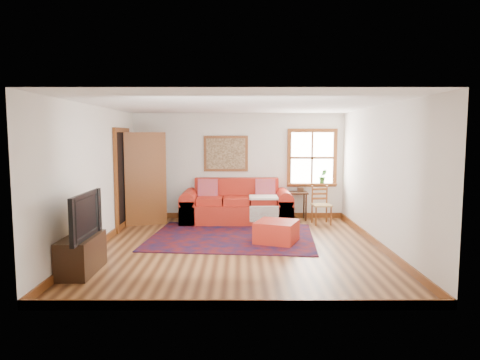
{
  "coord_description": "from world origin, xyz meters",
  "views": [
    {
      "loc": [
        0.02,
        -7.43,
        1.99
      ],
      "look_at": [
        0.03,
        0.6,
        1.14
      ],
      "focal_mm": 32.0,
      "sensor_mm": 36.0,
      "label": 1
    }
  ],
  "objects_px": {
    "side_table": "(296,197)",
    "media_cabinet": "(81,254)",
    "red_ottoman": "(277,232)",
    "ladder_back_chair": "(321,203)",
    "red_leather_sofa": "(237,208)"
  },
  "relations": [
    {
      "from": "red_leather_sofa",
      "to": "red_ottoman",
      "type": "xyz_separation_m",
      "value": [
        0.75,
        -1.93,
        -0.12
      ]
    },
    {
      "from": "ladder_back_chair",
      "to": "media_cabinet",
      "type": "bearing_deg",
      "value": -140.12
    },
    {
      "from": "side_table",
      "to": "media_cabinet",
      "type": "xyz_separation_m",
      "value": [
        -3.62,
        -3.92,
        -0.27
      ]
    },
    {
      "from": "red_ottoman",
      "to": "media_cabinet",
      "type": "relative_size",
      "value": 0.73
    },
    {
      "from": "side_table",
      "to": "ladder_back_chair",
      "type": "bearing_deg",
      "value": -43.48
    },
    {
      "from": "media_cabinet",
      "to": "side_table",
      "type": "bearing_deg",
      "value": 47.32
    },
    {
      "from": "side_table",
      "to": "media_cabinet",
      "type": "distance_m",
      "value": 5.34
    },
    {
      "from": "red_ottoman",
      "to": "media_cabinet",
      "type": "height_order",
      "value": "media_cabinet"
    },
    {
      "from": "red_ottoman",
      "to": "ladder_back_chair",
      "type": "relative_size",
      "value": 0.83
    },
    {
      "from": "side_table",
      "to": "ladder_back_chair",
      "type": "distance_m",
      "value": 0.7
    },
    {
      "from": "red_leather_sofa",
      "to": "side_table",
      "type": "distance_m",
      "value": 1.43
    },
    {
      "from": "red_leather_sofa",
      "to": "ladder_back_chair",
      "type": "xyz_separation_m",
      "value": [
        1.89,
        -0.21,
        0.13
      ]
    },
    {
      "from": "red_leather_sofa",
      "to": "side_table",
      "type": "bearing_deg",
      "value": 10.82
    },
    {
      "from": "red_ottoman",
      "to": "ladder_back_chair",
      "type": "xyz_separation_m",
      "value": [
        1.14,
        1.72,
        0.26
      ]
    },
    {
      "from": "red_leather_sofa",
      "to": "media_cabinet",
      "type": "xyz_separation_m",
      "value": [
        -2.23,
        -3.66,
        -0.06
      ]
    }
  ]
}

